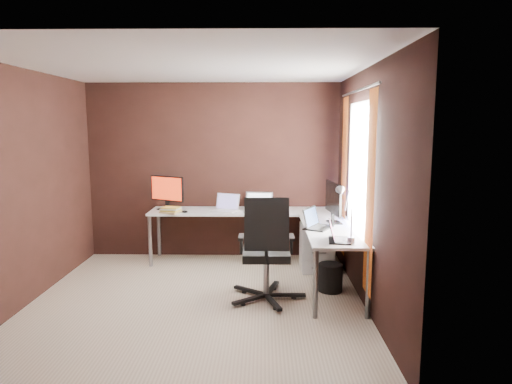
# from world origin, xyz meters

# --- Properties ---
(room) EXTENTS (3.60, 3.60, 2.50)m
(room) POSITION_xyz_m (0.34, 0.07, 1.28)
(room) COLOR beige
(room) RESTS_ON ground
(desk) EXTENTS (2.65, 2.25, 0.73)m
(desk) POSITION_xyz_m (0.84, 1.04, 0.68)
(desk) COLOR silver
(desk) RESTS_ON ground
(drawer_pedestal) EXTENTS (0.42, 0.50, 0.60)m
(drawer_pedestal) POSITION_xyz_m (1.43, 1.15, 0.30)
(drawer_pedestal) COLOR silver
(drawer_pedestal) RESTS_ON ground
(monitor_left) EXTENTS (0.49, 0.27, 0.47)m
(monitor_left) POSITION_xyz_m (-0.63, 1.55, 0.99)
(monitor_left) COLOR black
(monitor_left) RESTS_ON desk
(monitor_right) EXTENTS (0.18, 0.61, 0.50)m
(monitor_right) POSITION_xyz_m (1.57, 0.69, 1.01)
(monitor_right) COLOR black
(monitor_right) RESTS_ON desk
(laptop_white) EXTENTS (0.42, 0.36, 0.23)m
(laptop_white) POSITION_xyz_m (0.20, 1.46, 0.78)
(laptop_white) COLOR silver
(laptop_white) RESTS_ON desk
(laptop_silver) EXTENTS (0.41, 0.31, 0.25)m
(laptop_silver) POSITION_xyz_m (0.66, 1.46, 0.78)
(laptop_silver) COLOR silver
(laptop_silver) RESTS_ON desk
(laptop_black_big) EXTENTS (0.39, 0.43, 0.24)m
(laptop_black_big) POSITION_xyz_m (1.33, 0.42, 0.78)
(laptop_black_big) COLOR black
(laptop_black_big) RESTS_ON desk
(laptop_black_small) EXTENTS (0.26, 0.33, 0.21)m
(laptop_black_small) POSITION_xyz_m (1.47, -0.17, 0.78)
(laptop_black_small) COLOR black
(laptop_black_small) RESTS_ON desk
(book_stack) EXTENTS (0.31, 0.28, 0.08)m
(book_stack) POSITION_xyz_m (-0.53, 1.30, 0.77)
(book_stack) COLOR tan
(book_stack) RESTS_ON desk
(mouse_left) EXTENTS (0.09, 0.06, 0.03)m
(mouse_left) POSITION_xyz_m (-0.34, 1.30, 0.75)
(mouse_left) COLOR black
(mouse_left) RESTS_ON desk
(mouse_corner) EXTENTS (0.09, 0.07, 0.03)m
(mouse_corner) POSITION_xyz_m (0.92, 1.43, 0.75)
(mouse_corner) COLOR black
(mouse_corner) RESTS_ON desk
(desk_lamp) EXTENTS (0.19, 0.22, 0.57)m
(desk_lamp) POSITION_xyz_m (1.54, -0.17, 1.09)
(desk_lamp) COLOR slate
(desk_lamp) RESTS_ON desk
(office_chair) EXTENTS (0.66, 0.66, 1.17)m
(office_chair) POSITION_xyz_m (0.75, 0.04, 0.34)
(office_chair) COLOR black
(office_chair) RESTS_ON ground
(wastebasket) EXTENTS (0.29, 0.29, 0.32)m
(wastebasket) POSITION_xyz_m (1.50, 0.35, 0.16)
(wastebasket) COLOR black
(wastebasket) RESTS_ON ground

